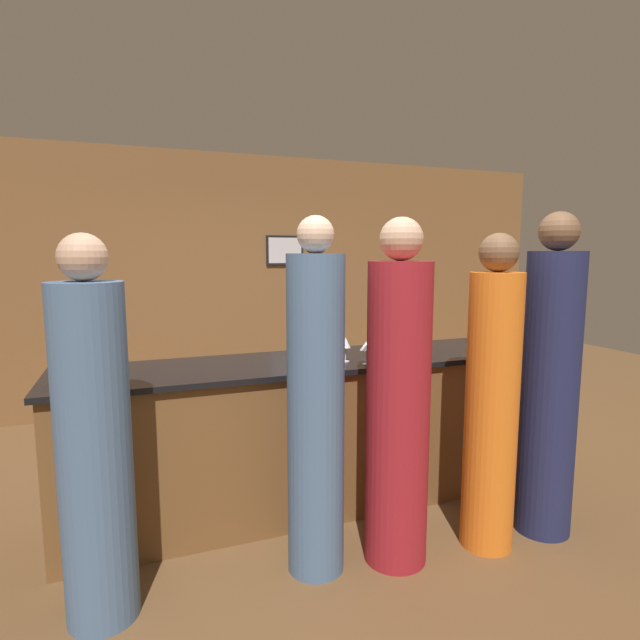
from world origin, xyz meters
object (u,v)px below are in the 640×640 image
Objects in this scene: bartender at (316,352)px; wine_bottle_0 at (393,333)px; guest_1 at (549,386)px; guest_4 at (398,406)px; guest_3 at (316,409)px; guest_0 at (94,446)px; guest_2 at (492,403)px.

wine_bottle_0 is at bearing 122.78° from bartender.
guest_1 is 1.03× the size of guest_4.
guest_3 is (-1.45, 0.13, -0.02)m from guest_1.
guest_1 is (2.52, -0.14, 0.08)m from guest_0.
bartender reaches higher than guest_3.
guest_0 is 0.95× the size of guest_3.
bartender reaches higher than wine_bottle_0.
bartender is at bearing 122.78° from wine_bottle_0.
guest_4 is at bearing -3.05° from guest_0.
wine_bottle_0 is (-0.12, 0.95, 0.27)m from guest_2.
wine_bottle_0 is (0.39, -0.60, 0.22)m from bartender.
guest_1 is 0.44m from guest_2.
guest_2 is 0.96× the size of guest_4.
guest_4 is (-0.07, -1.49, -0.02)m from bartender.
guest_1 is at bearing 1.32° from guest_2.
guest_0 is 1.07m from guest_3.
guest_1 is at bearing 121.28° from bartender.
bartender is 6.04× the size of wine_bottle_0.
guest_2 reaches higher than wine_bottle_0.
guest_3 reaches higher than guest_0.
guest_0 is at bearing 41.53° from bartender.
guest_3 is (1.07, -0.00, 0.05)m from guest_0.
guest_4 reaches higher than wine_bottle_0.
guest_2 is (0.51, -1.55, -0.05)m from bartender.
guest_2 is at bearing -178.68° from guest_1.
wine_bottle_0 is at bearing 22.22° from guest_0.
guest_2 is at bearing -8.01° from guest_3.
guest_1 is (0.94, -1.54, 0.01)m from bartender.
guest_4 is (1.52, -0.08, 0.05)m from guest_0.
guest_1 is 1.03× the size of guest_3.
guest_2 is 1.03m from guest_3.
guest_4 is at bearing -9.62° from guest_3.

